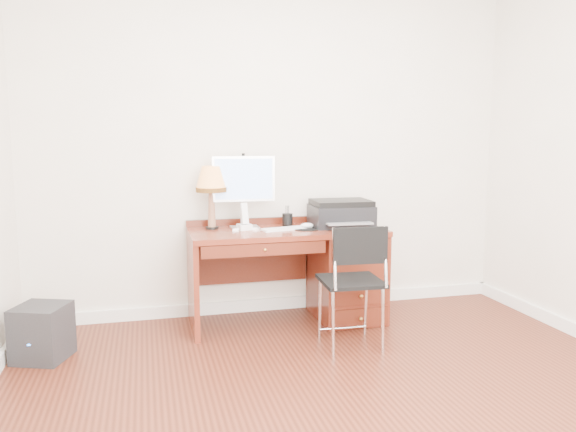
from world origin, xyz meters
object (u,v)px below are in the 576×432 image
object	(u,v)px
monitor	(244,183)
chair	(354,274)
printer	(341,213)
desk	(325,269)
leg_lamp	(211,183)
equipment_box	(42,332)
phone	(244,222)

from	to	relation	value
monitor	chair	xyz separation A→B (m)	(0.62, -0.80, -0.57)
monitor	chair	size ratio (longest dim) A/B	0.64
monitor	printer	xyz separation A→B (m)	(0.77, -0.11, -0.25)
monitor	printer	size ratio (longest dim) A/B	1.15
desk	printer	size ratio (longest dim) A/B	3.07
leg_lamp	chair	world-z (taller)	leg_lamp
desk	equipment_box	xyz separation A→B (m)	(-2.07, -0.34, -0.23)
leg_lamp	equipment_box	xyz separation A→B (m)	(-1.19, -0.48, -0.93)
equipment_box	printer	bearing A→B (deg)	30.10
phone	equipment_box	xyz separation A→B (m)	(-1.43, -0.37, -0.63)
printer	leg_lamp	bearing A→B (deg)	175.61
desk	phone	size ratio (longest dim) A/B	7.20
printer	leg_lamp	distance (m)	1.06
leg_lamp	chair	bearing A→B (deg)	-42.76
desk	chair	world-z (taller)	chair
monitor	equipment_box	distance (m)	1.77
desk	leg_lamp	bearing A→B (deg)	170.82
desk	printer	distance (m)	0.46
phone	chair	world-z (taller)	phone
monitor	leg_lamp	distance (m)	0.25
equipment_box	monitor	bearing A→B (deg)	38.81
desk	chair	size ratio (longest dim) A/B	1.71
monitor	equipment_box	bearing A→B (deg)	-160.23
leg_lamp	phone	xyz separation A→B (m)	(0.24, -0.10, -0.30)
phone	equipment_box	size ratio (longest dim) A/B	0.57
chair	printer	bearing A→B (deg)	81.32
leg_lamp	chair	distance (m)	1.32
leg_lamp	equipment_box	size ratio (longest dim) A/B	1.34
printer	phone	world-z (taller)	printer
desk	chair	bearing A→B (deg)	-90.70
leg_lamp	monitor	bearing A→B (deg)	-2.26
printer	leg_lamp	size ratio (longest dim) A/B	1.00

